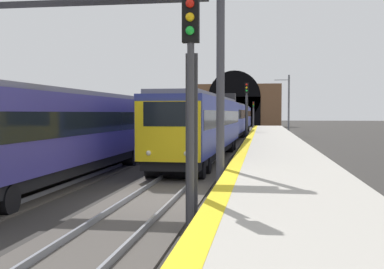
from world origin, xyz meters
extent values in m
plane|color=#302D2B|center=(0.00, 0.00, 0.00)|extent=(320.00, 320.00, 0.00)
cube|color=#ADA89E|center=(0.00, -4.19, 0.46)|extent=(112.00, 3.95, 0.93)
cube|color=yellow|center=(0.00, -2.46, 0.93)|extent=(112.00, 0.50, 0.01)
cube|color=#4C4742|center=(0.00, 0.00, 0.03)|extent=(160.00, 3.05, 0.06)
cube|color=gray|center=(0.00, 0.72, 0.14)|extent=(160.00, 0.07, 0.15)
cube|color=gray|center=(0.00, -0.72, 0.14)|extent=(160.00, 0.07, 0.15)
cube|color=#423D38|center=(0.00, 4.54, 0.03)|extent=(160.00, 2.61, 0.06)
cube|color=gray|center=(0.00, 5.26, 0.14)|extent=(160.00, 0.07, 0.15)
cube|color=gray|center=(0.00, 3.82, 0.14)|extent=(160.00, 0.07, 0.15)
cube|color=navy|center=(12.79, 0.00, 2.23)|extent=(18.45, 3.21, 2.68)
cube|color=black|center=(12.79, 0.00, 2.52)|extent=(17.71, 3.22, 0.81)
cube|color=slate|center=(12.79, 0.00, 3.68)|extent=(17.89, 2.79, 0.20)
cube|color=black|center=(12.79, 0.00, 0.72)|extent=(18.07, 2.88, 0.47)
cylinder|color=black|center=(5.05, 0.20, 0.42)|extent=(0.91, 2.54, 0.84)
cylinder|color=black|center=(6.85, 0.16, 0.42)|extent=(0.91, 2.54, 0.84)
cylinder|color=black|center=(18.73, -0.16, 0.42)|extent=(0.91, 2.54, 0.84)
cylinder|color=black|center=(20.53, -0.20, 0.42)|extent=(0.91, 2.54, 0.84)
cube|color=yellow|center=(3.56, 0.24, 2.09)|extent=(0.19, 2.63, 2.39)
cube|color=black|center=(3.51, 0.24, 2.77)|extent=(0.09, 1.91, 0.97)
sphere|color=#F2EACC|center=(3.48, -0.51, 1.24)|extent=(0.20, 0.20, 0.20)
sphere|color=#F2EACC|center=(3.52, 0.99, 1.24)|extent=(0.20, 0.20, 0.20)
cube|color=navy|center=(31.65, 0.00, 2.23)|extent=(18.45, 3.21, 2.68)
cube|color=black|center=(31.65, 0.00, 2.67)|extent=(17.71, 3.22, 0.85)
cube|color=slate|center=(31.65, 0.00, 3.68)|extent=(17.89, 2.79, 0.20)
cube|color=black|center=(31.65, 0.00, 0.72)|extent=(18.07, 2.88, 0.47)
cylinder|color=black|center=(23.67, 0.21, 0.42)|extent=(0.91, 2.54, 0.84)
cylinder|color=black|center=(25.46, 0.16, 0.42)|extent=(0.91, 2.54, 0.84)
cylinder|color=black|center=(37.84, -0.16, 0.42)|extent=(0.91, 2.54, 0.84)
cylinder|color=black|center=(39.64, -0.21, 0.42)|extent=(0.91, 2.54, 0.84)
cube|color=navy|center=(50.51, 0.00, 2.23)|extent=(18.45, 3.21, 2.68)
cube|color=black|center=(50.51, 0.00, 2.70)|extent=(17.71, 3.22, 0.78)
cube|color=slate|center=(50.51, 0.00, 3.68)|extent=(17.89, 2.79, 0.20)
cube|color=black|center=(50.51, 0.00, 0.72)|extent=(18.07, 2.88, 0.47)
cylinder|color=black|center=(42.39, 0.21, 0.42)|extent=(0.91, 2.54, 0.84)
cylinder|color=black|center=(44.19, 0.17, 0.42)|extent=(0.91, 2.54, 0.84)
cylinder|color=black|center=(56.83, -0.17, 0.42)|extent=(0.91, 2.54, 0.84)
cylinder|color=black|center=(58.63, -0.21, 0.42)|extent=(0.91, 2.54, 0.84)
cube|color=black|center=(31.65, 0.00, 4.23)|extent=(1.34, 1.67, 0.90)
cube|color=navy|center=(3.54, 4.54, 2.20)|extent=(18.21, 2.90, 2.60)
cube|color=black|center=(3.54, 4.54, 2.43)|extent=(17.48, 2.92, 0.86)
cube|color=slate|center=(3.54, 4.54, 3.60)|extent=(17.66, 2.48, 0.20)
cube|color=black|center=(3.54, 4.54, 0.72)|extent=(17.85, 2.57, 0.47)
cylinder|color=black|center=(11.48, 4.48, 0.42)|extent=(0.87, 2.54, 0.85)
cylinder|color=black|center=(9.68, 4.49, 0.42)|extent=(0.87, 2.54, 0.85)
cube|color=#E5B20F|center=(12.67, 4.47, 2.07)|extent=(0.14, 2.64, 2.35)
cube|color=black|center=(12.72, 4.47, 2.72)|extent=(0.06, 1.93, 0.94)
sphere|color=#F2EACC|center=(12.74, 5.22, 1.25)|extent=(0.20, 0.20, 0.20)
sphere|color=#F2EACC|center=(12.73, 3.71, 1.25)|extent=(0.20, 0.20, 0.20)
cube|color=navy|center=(22.22, 4.54, 2.20)|extent=(18.21, 2.90, 2.60)
cube|color=black|center=(22.22, 4.54, 2.45)|extent=(17.48, 2.92, 0.79)
cube|color=slate|center=(22.22, 4.54, 3.60)|extent=(17.66, 2.48, 0.20)
cube|color=black|center=(22.22, 4.54, 0.72)|extent=(17.85, 2.57, 0.47)
cylinder|color=black|center=(30.27, 4.48, 0.42)|extent=(0.87, 2.54, 0.85)
cylinder|color=black|center=(28.47, 4.49, 0.42)|extent=(0.87, 2.54, 0.85)
cylinder|color=black|center=(15.96, 4.59, 0.42)|extent=(0.87, 2.54, 0.85)
cylinder|color=black|center=(14.16, 4.61, 0.42)|extent=(0.87, 2.54, 0.85)
cube|color=black|center=(22.22, 4.54, 4.15)|extent=(1.31, 1.66, 0.90)
cylinder|color=#38383D|center=(-4.03, -1.81, 2.20)|extent=(0.16, 0.16, 4.40)
cube|color=black|center=(-4.03, -1.81, 4.93)|extent=(0.20, 0.38, 1.05)
cube|color=#38383D|center=(-3.89, -1.81, 2.20)|extent=(0.04, 0.28, 3.96)
sphere|color=red|center=(-4.16, -1.81, 5.25)|extent=(0.20, 0.20, 0.20)
sphere|color=yellow|center=(-4.16, -1.81, 4.95)|extent=(0.20, 0.20, 0.20)
sphere|color=green|center=(-4.16, -1.81, 4.65)|extent=(0.20, 0.20, 0.20)
cylinder|color=#38383D|center=(34.06, -1.81, 2.40)|extent=(0.16, 0.16, 4.80)
cube|color=black|center=(34.06, -1.81, 5.32)|extent=(0.20, 0.38, 1.05)
cube|color=#38383D|center=(34.20, -1.81, 2.40)|extent=(0.04, 0.28, 4.32)
sphere|color=red|center=(33.93, -1.81, 5.65)|extent=(0.20, 0.20, 0.20)
sphere|color=yellow|center=(33.93, -1.81, 5.35)|extent=(0.20, 0.20, 0.20)
sphere|color=green|center=(33.93, -1.81, 5.05)|extent=(0.20, 0.20, 0.20)
cylinder|color=#4C4C54|center=(70.99, -1.81, 1.88)|extent=(0.16, 0.16, 3.76)
cube|color=black|center=(70.99, -1.81, 4.28)|extent=(0.20, 0.38, 1.05)
cube|color=#4C4C54|center=(71.13, -1.81, 1.88)|extent=(0.04, 0.28, 3.38)
sphere|color=red|center=(70.86, -1.81, 4.61)|extent=(0.20, 0.20, 0.20)
sphere|color=yellow|center=(70.86, -1.81, 4.31)|extent=(0.20, 0.20, 0.20)
sphere|color=green|center=(70.86, -1.81, 4.01)|extent=(0.20, 0.20, 0.20)
cylinder|color=#3F3F47|center=(1.39, -2.01, 3.56)|extent=(0.28, 0.28, 7.12)
cube|color=#2D2D33|center=(1.39, 2.27, 6.67)|extent=(0.70, 7.71, 0.08)
cube|color=brown|center=(83.84, 2.27, 4.33)|extent=(2.16, 18.86, 8.66)
cube|color=black|center=(82.71, 2.27, 3.03)|extent=(0.12, 10.56, 6.06)
cylinder|color=black|center=(82.71, 2.27, 6.06)|extent=(0.12, 10.56, 10.56)
cylinder|color=#595B60|center=(44.69, -6.56, 3.70)|extent=(0.22, 0.22, 7.40)
cylinder|color=#595B60|center=(44.69, -5.68, 6.80)|extent=(0.08, 1.76, 0.08)
camera|label=1|loc=(-14.83, -3.43, 2.82)|focal=44.97mm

